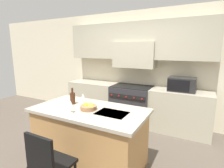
{
  "coord_description": "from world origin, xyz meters",
  "views": [
    {
      "loc": [
        1.48,
        -2.13,
        1.78
      ],
      "look_at": [
        0.0,
        0.66,
        1.15
      ],
      "focal_mm": 28.0,
      "sensor_mm": 36.0,
      "label": 1
    }
  ],
  "objects": [
    {
      "name": "wine_glass_near",
      "position": [
        -0.13,
        -0.33,
        1.02
      ],
      "size": [
        0.08,
        0.08,
        0.17
      ],
      "color": "white",
      "rests_on": "kitchen_island"
    },
    {
      "name": "fruit_bowl",
      "position": [
        0.02,
        -0.11,
        0.94
      ],
      "size": [
        0.24,
        0.24,
        0.1
      ],
      "color": "#996B47",
      "rests_on": "kitchen_island"
    },
    {
      "name": "wine_glass_far",
      "position": [
        -0.23,
        0.08,
        1.02
      ],
      "size": [
        0.08,
        0.08,
        0.17
      ],
      "color": "white",
      "rests_on": "kitchen_island"
    },
    {
      "name": "microwave",
      "position": [
        1.1,
        1.72,
        1.06
      ],
      "size": [
        0.54,
        0.38,
        0.29
      ],
      "color": "black",
      "rests_on": "back_counter"
    },
    {
      "name": "back_cabinetry",
      "position": [
        0.0,
        1.97,
        1.59
      ],
      "size": [
        10.0,
        0.46,
        2.7
      ],
      "color": "beige",
      "rests_on": "ground_plane"
    },
    {
      "name": "kitchen_island",
      "position": [
        0.0,
        -0.08,
        0.45
      ],
      "size": [
        1.73,
        0.91,
        0.9
      ],
      "color": "#B7844C",
      "rests_on": "ground_plane"
    },
    {
      "name": "island_chair",
      "position": [
        0.01,
        -0.91,
        0.51
      ],
      "size": [
        0.42,
        0.4,
        0.9
      ],
      "color": "black",
      "rests_on": "ground_plane"
    },
    {
      "name": "range_stove",
      "position": [
        -0.0,
        1.7,
        0.46
      ],
      "size": [
        0.94,
        0.7,
        0.92
      ],
      "color": "#2D2D33",
      "rests_on": "ground_plane"
    },
    {
      "name": "wine_bottle",
      "position": [
        -0.37,
        -0.01,
        1.0
      ],
      "size": [
        0.08,
        0.08,
        0.27
      ],
      "color": "#422314",
      "rests_on": "kitchen_island"
    },
    {
      "name": "ground_plane",
      "position": [
        0.0,
        0.0,
        0.0
      ],
      "size": [
        10.0,
        10.0,
        0.0
      ],
      "primitive_type": "plane",
      "color": "brown"
    },
    {
      "name": "back_counter",
      "position": [
        0.0,
        1.72,
        0.46
      ],
      "size": [
        3.47,
        0.62,
        0.92
      ],
      "color": "#B2AD93",
      "rests_on": "ground_plane"
    }
  ]
}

